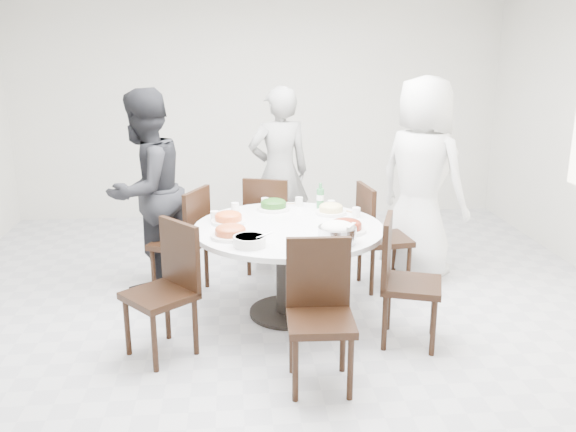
{
  "coord_description": "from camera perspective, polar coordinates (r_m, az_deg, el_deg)",
  "views": [
    {
      "loc": [
        -0.37,
        -4.57,
        2.16
      ],
      "look_at": [
        0.07,
        0.04,
        0.82
      ],
      "focal_mm": 38.0,
      "sensor_mm": 36.0,
      "label": 1
    }
  ],
  "objects": [
    {
      "name": "chair_n",
      "position": [
        5.82,
        -1.66,
        -0.71
      ],
      "size": [
        0.53,
        0.53,
        0.95
      ],
      "primitive_type": "cube",
      "rotation": [
        0.0,
        0.0,
        2.83
      ],
      "color": "black",
      "rests_on": "floor"
    },
    {
      "name": "diner_right",
      "position": [
        5.77,
        12.39,
        3.47
      ],
      "size": [
        1.03,
        1.08,
        1.87
      ],
      "primitive_type": "imported",
      "rotation": [
        0.0,
        0.0,
        2.25
      ],
      "color": "silver",
      "rests_on": "floor"
    },
    {
      "name": "chair_ne",
      "position": [
        5.5,
        9.03,
        -1.92
      ],
      "size": [
        0.47,
        0.47,
        0.95
      ],
      "primitive_type": "cube",
      "rotation": [
        0.0,
        0.0,
        1.69
      ],
      "color": "black",
      "rests_on": "floor"
    },
    {
      "name": "diner_left",
      "position": [
        5.5,
        -13.18,
        2.32
      ],
      "size": [
        1.03,
        1.09,
        1.78
      ],
      "primitive_type": "imported",
      "rotation": [
        0.0,
        0.0,
        4.16
      ],
      "color": "black",
      "rests_on": "floor"
    },
    {
      "name": "chair_sw",
      "position": [
        4.35,
        -11.97,
        -7.01
      ],
      "size": [
        0.59,
        0.59,
        0.95
      ],
      "primitive_type": "cube",
      "rotation": [
        0.0,
        0.0,
        5.41
      ],
      "color": "black",
      "rests_on": "floor"
    },
    {
      "name": "soup_bowl",
      "position": [
        4.34,
        -3.62,
        -2.36
      ],
      "size": [
        0.24,
        0.24,
        0.07
      ],
      "primitive_type": "cylinder",
      "color": "white",
      "rests_on": "dining_table"
    },
    {
      "name": "wall_front",
      "position": [
        1.78,
        7.18,
        -9.15
      ],
      "size": [
        6.0,
        0.01,
        2.8
      ],
      "primitive_type": "cube",
      "color": "silver",
      "rests_on": "ground"
    },
    {
      "name": "floor",
      "position": [
        5.07,
        -0.72,
        -9.1
      ],
      "size": [
        6.0,
        6.0,
        0.01
      ],
      "primitive_type": "cube",
      "color": "silver",
      "rests_on": "ground"
    },
    {
      "name": "diner_middle",
      "position": [
        6.2,
        -0.83,
        4.09
      ],
      "size": [
        0.7,
        0.53,
        1.74
      ],
      "primitive_type": "imported",
      "rotation": [
        0.0,
        0.0,
        3.33
      ],
      "color": "black",
      "rests_on": "floor"
    },
    {
      "name": "dish_orange",
      "position": [
        4.9,
        -5.59,
        -0.24
      ],
      "size": [
        0.28,
        0.28,
        0.07
      ],
      "primitive_type": "cylinder",
      "color": "white",
      "rests_on": "dining_table"
    },
    {
      "name": "chair_nw",
      "position": [
        5.41,
        -10.17,
        -2.29
      ],
      "size": [
        0.56,
        0.56,
        0.95
      ],
      "primitive_type": "cube",
      "rotation": [
        0.0,
        0.0,
        4.27
      ],
      "color": "black",
      "rests_on": "floor"
    },
    {
      "name": "dining_table",
      "position": [
        4.92,
        0.06,
        -5.15
      ],
      "size": [
        1.5,
        1.5,
        0.75
      ],
      "primitive_type": "cylinder",
      "color": "white",
      "rests_on": "floor"
    },
    {
      "name": "chopsticks",
      "position": [
        5.46,
        -0.46,
        1.22
      ],
      "size": [
        0.24,
        0.04,
        0.01
      ],
      "primitive_type": null,
      "color": "tan",
      "rests_on": "dining_table"
    },
    {
      "name": "tea_cups",
      "position": [
        5.41,
        -0.96,
        1.45
      ],
      "size": [
        0.07,
        0.07,
        0.08
      ],
      "primitive_type": "cylinder",
      "color": "white",
      "rests_on": "dining_table"
    },
    {
      "name": "dish_redbrown",
      "position": [
        4.67,
        5.45,
        -1.01
      ],
      "size": [
        0.31,
        0.31,
        0.08
      ],
      "primitive_type": "cylinder",
      "color": "white",
      "rests_on": "dining_table"
    },
    {
      "name": "dish_tofu",
      "position": [
        4.54,
        -5.4,
        -1.54
      ],
      "size": [
        0.3,
        0.3,
        0.08
      ],
      "primitive_type": "cylinder",
      "color": "white",
      "rests_on": "dining_table"
    },
    {
      "name": "beverage_bottle",
      "position": [
        5.3,
        3.04,
        1.91
      ],
      "size": [
        0.06,
        0.06,
        0.22
      ],
      "primitive_type": "cylinder",
      "color": "#307942",
      "rests_on": "dining_table"
    },
    {
      "name": "chair_s",
      "position": [
        3.89,
        3.08,
        -9.54
      ],
      "size": [
        0.44,
        0.44,
        0.95
      ],
      "primitive_type": "cube",
      "rotation": [
        0.0,
        0.0,
        6.24
      ],
      "color": "black",
      "rests_on": "floor"
    },
    {
      "name": "rice_bowl",
      "position": [
        4.41,
        4.62,
        -1.78
      ],
      "size": [
        0.28,
        0.28,
        0.12
      ],
      "primitive_type": "cylinder",
      "color": "silver",
      "rests_on": "dining_table"
    },
    {
      "name": "dish_greens",
      "position": [
        5.26,
        -1.37,
        0.98
      ],
      "size": [
        0.28,
        0.28,
        0.07
      ],
      "primitive_type": "cylinder",
      "color": "white",
      "rests_on": "dining_table"
    },
    {
      "name": "wall_back",
      "position": [
        7.62,
        -2.65,
        10.36
      ],
      "size": [
        6.0,
        0.01,
        2.8
      ],
      "primitive_type": "cube",
      "color": "silver",
      "rests_on": "ground"
    },
    {
      "name": "chair_se",
      "position": [
        4.52,
        11.51,
        -6.08
      ],
      "size": [
        0.53,
        0.53,
        0.95
      ],
      "primitive_type": "cube",
      "rotation": [
        0.0,
        0.0,
        7.53
      ],
      "color": "black",
      "rests_on": "floor"
    },
    {
      "name": "dish_pale",
      "position": [
        5.15,
        4.04,
        0.57
      ],
      "size": [
        0.26,
        0.26,
        0.07
      ],
      "primitive_type": "cylinder",
      "color": "white",
      "rests_on": "dining_table"
    }
  ]
}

